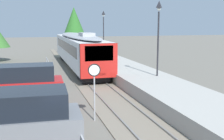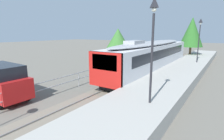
{
  "view_description": "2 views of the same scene",
  "coord_description": "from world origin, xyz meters",
  "px_view_note": "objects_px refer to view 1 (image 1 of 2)",
  "views": [
    {
      "loc": [
        -4.64,
        0.68,
        4.65
      ],
      "look_at": [
        0.4,
        18.22,
        1.6
      ],
      "focal_mm": 44.42,
      "sensor_mm": 36.0,
      "label": 1
    },
    {
      "loc": [
        7.25,
        10.24,
        4.59
      ],
      "look_at": [
        0.0,
        21.22,
        1.8
      ],
      "focal_mm": 28.43,
      "sensor_mm": 36.0,
      "label": 2
    }
  ],
  "objects_px": {
    "commuter_train": "(79,48)",
    "speed_limit_sign": "(94,78)",
    "parked_van_red": "(17,88)",
    "platform_lamp_far_end": "(103,24)",
    "platform_lamp_mid_platform": "(159,24)",
    "parked_van_grey": "(8,127)"
  },
  "relations": [
    {
      "from": "parked_van_grey",
      "to": "parked_van_red",
      "type": "bearing_deg",
      "value": 90.0
    },
    {
      "from": "platform_lamp_far_end",
      "to": "commuter_train",
      "type": "bearing_deg",
      "value": -128.04
    },
    {
      "from": "platform_lamp_far_end",
      "to": "speed_limit_sign",
      "type": "bearing_deg",
      "value": -105.43
    },
    {
      "from": "commuter_train",
      "to": "platform_lamp_mid_platform",
      "type": "distance_m",
      "value": 11.67
    },
    {
      "from": "commuter_train",
      "to": "platform_lamp_far_end",
      "type": "xyz_separation_m",
      "value": [
        4.01,
        5.12,
        2.48
      ]
    },
    {
      "from": "platform_lamp_far_end",
      "to": "parked_van_red",
      "type": "distance_m",
      "value": 21.34
    },
    {
      "from": "platform_lamp_far_end",
      "to": "platform_lamp_mid_platform",
      "type": "bearing_deg",
      "value": -90.0
    },
    {
      "from": "commuter_train",
      "to": "speed_limit_sign",
      "type": "bearing_deg",
      "value": -96.65
    },
    {
      "from": "platform_lamp_mid_platform",
      "to": "parked_van_grey",
      "type": "bearing_deg",
      "value": -136.9
    },
    {
      "from": "platform_lamp_mid_platform",
      "to": "platform_lamp_far_end",
      "type": "distance_m",
      "value": 15.79
    },
    {
      "from": "platform_lamp_mid_platform",
      "to": "speed_limit_sign",
      "type": "distance_m",
      "value": 8.49
    },
    {
      "from": "commuter_train",
      "to": "parked_van_red",
      "type": "bearing_deg",
      "value": -111.97
    },
    {
      "from": "commuter_train",
      "to": "parked_van_red",
      "type": "xyz_separation_m",
      "value": [
        -5.52,
        -13.69,
        -0.85
      ]
    },
    {
      "from": "speed_limit_sign",
      "to": "parked_van_red",
      "type": "xyz_separation_m",
      "value": [
        -3.63,
        2.55,
        -0.83
      ]
    },
    {
      "from": "commuter_train",
      "to": "platform_lamp_mid_platform",
      "type": "relative_size",
      "value": 3.52
    },
    {
      "from": "parked_van_grey",
      "to": "parked_van_red",
      "type": "distance_m",
      "value": 5.9
    },
    {
      "from": "speed_limit_sign",
      "to": "platform_lamp_mid_platform",
      "type": "bearing_deg",
      "value": 43.35
    },
    {
      "from": "platform_lamp_far_end",
      "to": "parked_van_grey",
      "type": "distance_m",
      "value": 26.69
    },
    {
      "from": "speed_limit_sign",
      "to": "parked_van_red",
      "type": "relative_size",
      "value": 0.56
    },
    {
      "from": "platform_lamp_mid_platform",
      "to": "speed_limit_sign",
      "type": "height_order",
      "value": "platform_lamp_mid_platform"
    },
    {
      "from": "platform_lamp_mid_platform",
      "to": "parked_van_grey",
      "type": "distance_m",
      "value": 13.47
    },
    {
      "from": "parked_van_grey",
      "to": "platform_lamp_far_end",
      "type": "bearing_deg",
      "value": 68.91
    }
  ]
}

